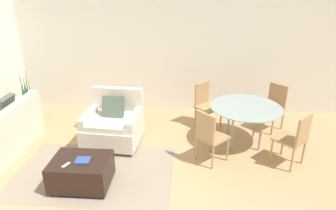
% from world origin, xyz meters
% --- Properties ---
extents(wall_back, '(12.00, 0.06, 2.75)m').
position_xyz_m(wall_back, '(0.00, 3.44, 1.38)').
color(wall_back, silver).
rests_on(wall_back, ground_plane).
extents(area_rug, '(2.42, 1.60, 0.01)m').
position_xyz_m(area_rug, '(-0.65, 0.83, 0.00)').
color(area_rug, gray).
rests_on(area_rug, ground_plane).
extents(armchair, '(1.01, 0.95, 0.94)m').
position_xyz_m(armchair, '(-0.57, 1.79, 0.36)').
color(armchair, beige).
rests_on(armchair, ground_plane).
extents(ottoman, '(0.82, 0.63, 0.43)m').
position_xyz_m(ottoman, '(-0.73, 0.52, 0.23)').
color(ottoman, black).
rests_on(ottoman, ground_plane).
extents(book_stack, '(0.21, 0.18, 0.02)m').
position_xyz_m(book_stack, '(-0.68, 0.50, 0.44)').
color(book_stack, '#2D478C').
rests_on(book_stack, ottoman).
extents(tv_remote_primary, '(0.09, 0.14, 0.01)m').
position_xyz_m(tv_remote_primary, '(-0.88, 0.38, 0.43)').
color(tv_remote_primary, '#B7B7BC').
rests_on(tv_remote_primary, ottoman).
extents(potted_plant, '(0.37, 0.37, 1.16)m').
position_xyz_m(potted_plant, '(-2.64, 2.72, 0.23)').
color(potted_plant, '#333338').
rests_on(potted_plant, ground_plane).
extents(dining_table, '(1.25, 1.25, 0.72)m').
position_xyz_m(dining_table, '(1.78, 1.92, 0.66)').
color(dining_table, '#8C9E99').
rests_on(dining_table, ground_plane).
extents(dining_chair_near_left, '(0.59, 0.59, 0.90)m').
position_xyz_m(dining_chair_near_left, '(1.12, 1.25, 0.52)').
color(dining_chair_near_left, tan).
rests_on(dining_chair_near_left, ground_plane).
extents(dining_chair_near_right, '(0.59, 0.59, 0.90)m').
position_xyz_m(dining_chair_near_right, '(2.45, 1.25, 0.52)').
color(dining_chair_near_right, tan).
rests_on(dining_chair_near_right, ground_plane).
extents(dining_chair_far_left, '(0.59, 0.59, 0.90)m').
position_xyz_m(dining_chair_far_left, '(1.12, 2.58, 0.52)').
color(dining_chair_far_left, tan).
rests_on(dining_chair_far_left, ground_plane).
extents(dining_chair_far_right, '(0.59, 0.59, 0.90)m').
position_xyz_m(dining_chair_far_right, '(2.45, 2.58, 0.52)').
color(dining_chair_far_right, tan).
rests_on(dining_chair_far_right, ground_plane).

